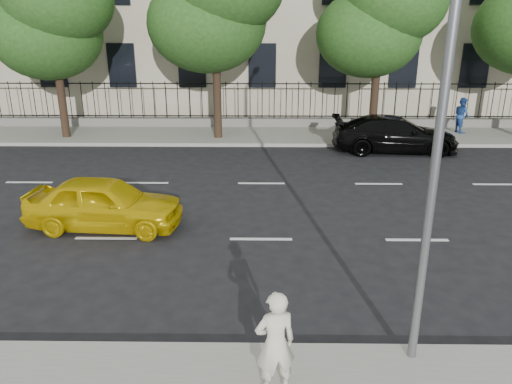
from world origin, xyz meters
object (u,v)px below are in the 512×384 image
black_sedan (395,134)px  woman_near (275,344)px  street_light (438,37)px  yellow_taxi (104,203)px

black_sedan → woman_near: size_ratio=3.07×
street_light → black_sedan: (3.06, 13.08, -4.40)m
street_light → black_sedan: bearing=76.8°
street_light → yellow_taxi: 9.44m
yellow_taxi → black_sedan: size_ratio=0.80×
street_light → black_sedan: 14.14m
yellow_taxi → black_sedan: black_sedan is taller
street_light → woman_near: 4.94m
yellow_taxi → woman_near: bearing=-140.8°
yellow_taxi → woman_near: (4.41, -6.35, 0.28)m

